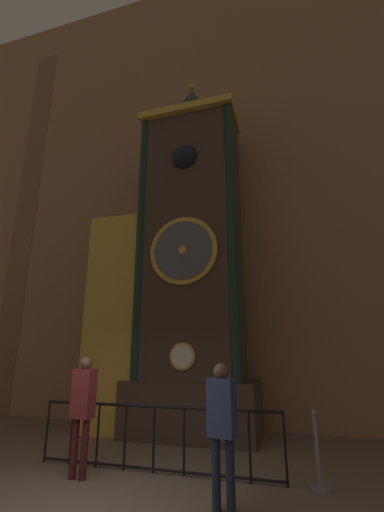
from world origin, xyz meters
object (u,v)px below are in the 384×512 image
clock_tower (176,269)px  visitor_far (222,419)px  stanchion_post (319,463)px  visitor_near (83,404)px

clock_tower → visitor_far: clock_tower is taller
clock_tower → stanchion_post: 5.36m
visitor_near → visitor_far: visitor_near is taller
clock_tower → stanchion_post: clock_tower is taller
visitor_far → stanchion_post: size_ratio=1.65×
visitor_near → visitor_far: size_ratio=1.04×
clock_tower → visitor_far: bearing=-61.5°
clock_tower → visitor_near: size_ratio=5.49×
visitor_near → clock_tower: bearing=87.0°
visitor_far → stanchion_post: 1.72m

